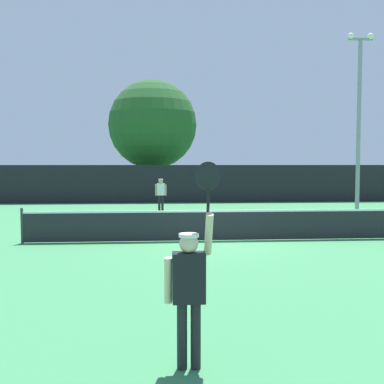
# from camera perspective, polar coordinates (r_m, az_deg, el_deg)

# --- Properties ---
(ground_plane) EXTENTS (120.00, 120.00, 0.00)m
(ground_plane) POSITION_cam_1_polar(r_m,az_deg,el_deg) (14.65, 3.14, -5.97)
(ground_plane) COLOR #387F4C
(tennis_net) EXTENTS (11.99, 0.08, 1.07)m
(tennis_net) POSITION_cam_1_polar(r_m,az_deg,el_deg) (14.58, 3.14, -3.98)
(tennis_net) COLOR #232328
(tennis_net) RESTS_ON ground
(perimeter_fence) EXTENTS (38.57, 0.12, 2.33)m
(perimeter_fence) POSITION_cam_1_polar(r_m,az_deg,el_deg) (28.88, -0.59, 1.01)
(perimeter_fence) COLOR black
(perimeter_fence) RESTS_ON ground
(player_serving) EXTENTS (0.67, 0.39, 2.43)m
(player_serving) POSITION_cam_1_polar(r_m,az_deg,el_deg) (5.51, -0.28, -10.65)
(player_serving) COLOR black
(player_serving) RESTS_ON ground
(player_receiving) EXTENTS (0.57, 0.24, 1.64)m
(player_receiving) POSITION_cam_1_polar(r_m,az_deg,el_deg) (23.53, -3.83, 0.06)
(player_receiving) COLOR white
(player_receiving) RESTS_ON ground
(tennis_ball) EXTENTS (0.07, 0.07, 0.07)m
(tennis_ball) POSITION_cam_1_polar(r_m,az_deg,el_deg) (18.08, 5.93, -4.08)
(tennis_ball) COLOR #CCE033
(tennis_ball) RESTS_ON ground
(light_pole) EXTENTS (1.18, 0.28, 8.18)m
(light_pole) POSITION_cam_1_polar(r_m,az_deg,el_deg) (22.38, 19.73, 9.04)
(light_pole) COLOR gray
(light_pole) RESTS_ON ground
(large_tree) EXTENTS (6.17, 6.17, 8.23)m
(large_tree) POSITION_cam_1_polar(r_m,az_deg,el_deg) (33.05, -4.84, 8.19)
(large_tree) COLOR brown
(large_tree) RESTS_ON ground
(parked_car_near) EXTENTS (1.94, 4.22, 1.69)m
(parked_car_near) POSITION_cam_1_polar(r_m,az_deg,el_deg) (34.12, -6.65, 0.71)
(parked_car_near) COLOR #B7B7BC
(parked_car_near) RESTS_ON ground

